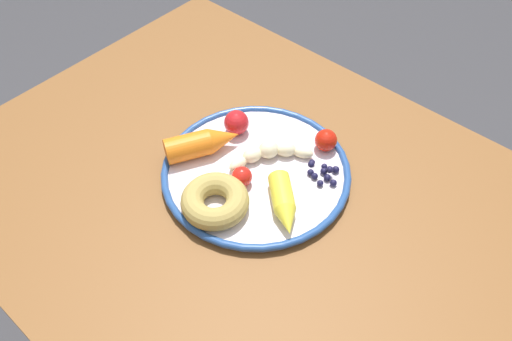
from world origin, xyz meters
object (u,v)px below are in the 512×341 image
carrot_yellow (284,204)px  blueberry_pile (323,173)px  tomato_far (240,178)px  plate (256,172)px  donut (215,201)px  banana (269,153)px  tomato_mid (236,123)px  tomato_near (326,140)px  carrot_orange (203,143)px  dining_table (252,230)px

carrot_yellow → blueberry_pile: carrot_yellow is taller
blueberry_pile → tomato_far: size_ratio=1.92×
plate → donut: (-0.00, 0.10, 0.02)m
banana → tomato_mid: (0.08, -0.01, 0.01)m
tomato_near → plate: bearing=64.8°
blueberry_pile → carrot_orange: bearing=26.4°
dining_table → plate: (0.02, -0.03, 0.11)m
plate → banana: (0.00, -0.04, 0.02)m
blueberry_pile → tomato_far: 0.13m
donut → carrot_yellow: bearing=-141.7°
tomato_mid → blueberry_pile: bearing=-174.4°
carrot_orange → tomato_mid: (-0.01, -0.07, -0.00)m
plate → banana: size_ratio=2.50×
plate → tomato_mid: bearing=-28.3°
carrot_orange → tomato_far: 0.09m
plate → tomato_near: (-0.05, -0.11, 0.02)m
carrot_yellow → donut: (0.08, 0.06, 0.00)m
tomato_far → tomato_near: bearing=-109.0°
dining_table → tomato_mid: tomato_mid is taller
tomato_near → tomato_mid: tomato_mid is taller
carrot_yellow → donut: size_ratio=0.99×
donut → tomato_mid: tomato_mid is taller
donut → tomato_far: bearing=-87.1°
plate → tomato_near: size_ratio=8.20×
plate → carrot_yellow: 0.09m
tomato_far → donut: bearing=92.9°
tomato_near → tomato_mid: (0.14, 0.07, 0.00)m
tomato_near → tomato_mid: size_ratio=0.88×
plate → donut: size_ratio=2.97×
carrot_orange → tomato_far: size_ratio=3.97×
plate → banana: 0.04m
carrot_yellow → tomato_far: 0.08m
plate → tomato_far: size_ratio=9.46×
carrot_orange → blueberry_pile: size_ratio=2.07×
banana → donut: 0.13m
dining_table → donut: donut is taller
carrot_orange → blueberry_pile: (-0.18, -0.09, -0.01)m
tomato_mid → tomato_far: bearing=135.4°
tomato_mid → plate: bearing=151.7°
plate → tomato_far: tomato_far is taller
dining_table → carrot_yellow: bearing=-179.2°
carrot_yellow → donut: donut is taller
banana → blueberry_pile: size_ratio=1.97×
donut → tomato_near: tomato_near is taller
donut → tomato_mid: bearing=-58.3°
carrot_yellow → blueberry_pile: (-0.00, -0.10, -0.01)m
donut → blueberry_pile: (-0.08, -0.16, -0.01)m
blueberry_pile → tomato_far: tomato_far is taller
dining_table → plate: size_ratio=3.19×
banana → carrot_orange: (0.09, 0.06, 0.01)m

